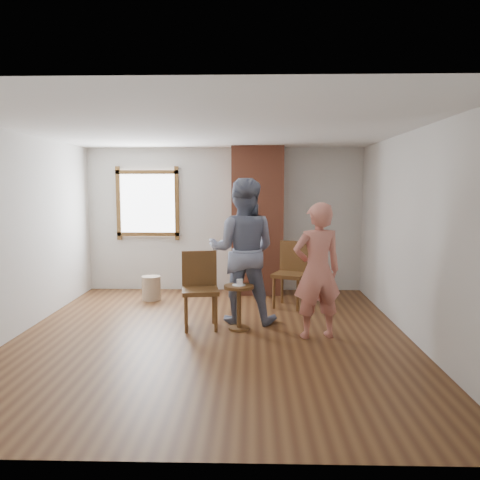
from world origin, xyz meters
The scene contains 12 objects.
ground centered at (0.00, 0.00, 0.00)m, with size 5.50×5.50×0.00m, color brown.
room_shell centered at (-0.06, 0.61, 1.81)m, with size 5.04×5.52×2.62m.
brick_chimney centered at (0.60, 2.50, 1.30)m, with size 0.90×0.50×2.60m, color #B05A3E.
stoneware_crock centered at (-1.19, 1.92, 0.20)m, with size 0.31×0.31×0.40m, color tan.
dark_pot centered at (-0.31, 2.40, 0.07)m, with size 0.14×0.14×0.14m, color black.
dining_chair_left centered at (-0.20, 0.43, 0.58)m, with size 0.55×0.55×1.03m.
dining_chair_right centered at (1.14, 1.58, 0.58)m, with size 0.63×0.63×1.03m.
side_table centered at (0.33, 0.31, 0.40)m, with size 0.40×0.40×0.60m.
cake_plate centered at (0.33, 0.31, 0.60)m, with size 0.18×0.18×0.01m, color white.
cake_slice centered at (0.34, 0.31, 0.64)m, with size 0.08×0.07×0.06m, color white.
man centered at (0.38, 0.69, 1.01)m, with size 0.98×0.76×2.02m, color #161C3E.
person_pink centered at (1.32, 0.01, 0.86)m, with size 0.62×0.41×1.71m, color #D27A69.
Camera 1 is at (0.51, -5.78, 1.90)m, focal length 35.00 mm.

